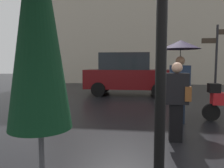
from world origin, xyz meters
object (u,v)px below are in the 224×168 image
at_px(parked_car_left, 128,74).
at_px(street_signpost, 216,57).
at_px(pedestrian_with_umbrella, 180,60).
at_px(pedestrian_with_bag, 177,97).
at_px(folded_patio_umbrella_far, 38,24).

relative_size(parked_car_left, street_signpost, 1.48).
relative_size(pedestrian_with_umbrella, pedestrian_with_bag, 1.36).
bearing_deg(pedestrian_with_umbrella, pedestrian_with_bag, 76.44).
distance_m(pedestrian_with_umbrella, pedestrian_with_bag, 1.59).
bearing_deg(pedestrian_with_bag, parked_car_left, 91.94).
xyz_separation_m(pedestrian_with_umbrella, street_signpost, (1.66, 2.54, 0.13)).
xyz_separation_m(folded_patio_umbrella_far, pedestrian_with_umbrella, (1.62, 4.38, -0.16)).
bearing_deg(street_signpost, pedestrian_with_bag, -116.22).
relative_size(folded_patio_umbrella_far, street_signpost, 0.89).
height_order(folded_patio_umbrella_far, pedestrian_with_bag, folded_patio_umbrella_far).
bearing_deg(parked_car_left, street_signpost, -33.88).
bearing_deg(street_signpost, pedestrian_with_umbrella, -123.19).
relative_size(pedestrian_with_umbrella, parked_car_left, 0.49).
xyz_separation_m(folded_patio_umbrella_far, street_signpost, (3.28, 6.92, -0.02)).
relative_size(folded_patio_umbrella_far, pedestrian_with_umbrella, 1.22).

